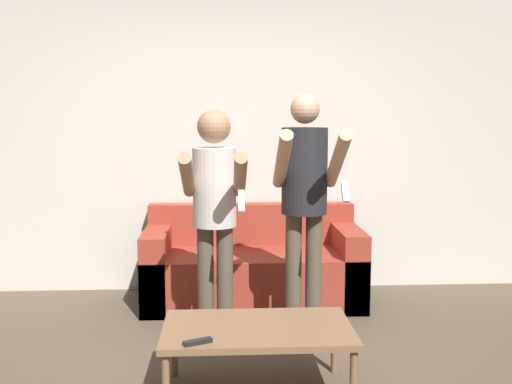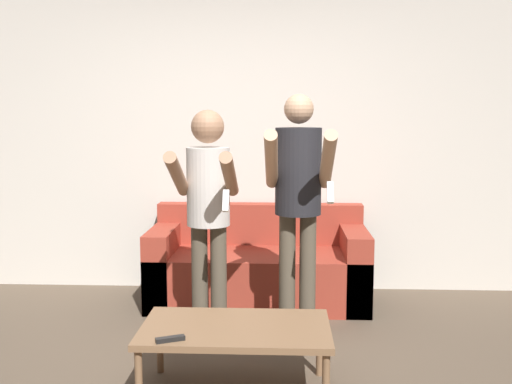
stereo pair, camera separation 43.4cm
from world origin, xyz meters
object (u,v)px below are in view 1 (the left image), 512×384
(person_standing_left, at_px, (215,203))
(remote_on_table, at_px, (198,342))
(couch, at_px, (253,269))
(person_standing_right, at_px, (305,192))
(coffee_table, at_px, (257,333))

(person_standing_left, bearing_deg, remote_on_table, -94.40)
(couch, relative_size, person_standing_right, 1.05)
(couch, xyz_separation_m, person_standing_left, (-0.30, -0.92, 0.69))
(person_standing_right, relative_size, coffee_table, 1.62)
(person_standing_left, bearing_deg, coffee_table, -72.22)
(remote_on_table, bearing_deg, couch, 78.93)
(person_standing_right, height_order, coffee_table, person_standing_right)
(couch, bearing_deg, remote_on_table, -101.07)
(person_standing_right, bearing_deg, coffee_table, -115.40)
(person_standing_right, bearing_deg, person_standing_left, 179.97)
(couch, distance_m, person_standing_right, 1.23)
(coffee_table, relative_size, remote_on_table, 6.83)
(couch, height_order, remote_on_table, couch)
(couch, xyz_separation_m, remote_on_table, (-0.37, -1.91, 0.13))
(person_standing_left, xyz_separation_m, remote_on_table, (-0.08, -0.99, -0.56))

